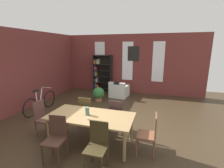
{
  "coord_description": "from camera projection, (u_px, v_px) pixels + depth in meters",
  "views": [
    {
      "loc": [
        1.62,
        -3.53,
        2.34
      ],
      "look_at": [
        -0.07,
        2.0,
        0.99
      ],
      "focal_mm": 25.42,
      "sensor_mm": 36.0,
      "label": 1
    }
  ],
  "objects": [
    {
      "name": "window_pane_1",
      "position": [
        128.0,
        61.0,
        8.1
      ],
      "size": [
        0.55,
        0.02,
        1.94
      ],
      "primitive_type": "cube",
      "color": "white"
    },
    {
      "name": "dining_chair_far_right",
      "position": [
        117.0,
        115.0,
        4.39
      ],
      "size": [
        0.42,
        0.42,
        0.95
      ],
      "color": "#332121",
      "rests_on": "ground"
    },
    {
      "name": "window_pane_0",
      "position": [
        100.0,
        61.0,
        8.53
      ],
      "size": [
        0.55,
        0.02,
        1.94
      ],
      "primitive_type": "cube",
      "color": "white"
    },
    {
      "name": "ground_plane",
      "position": [
        93.0,
        136.0,
        4.28
      ],
      "size": [
        11.73,
        11.73,
        0.0
      ],
      "primitive_type": "plane",
      "color": "#3A2D1D"
    },
    {
      "name": "tealight_candle_0",
      "position": [
        88.0,
        119.0,
        3.57
      ],
      "size": [
        0.04,
        0.04,
        0.05
      ],
      "primitive_type": "cylinder",
      "color": "silver",
      "rests_on": "dining_table"
    },
    {
      "name": "dining_chair_near_right",
      "position": [
        97.0,
        144.0,
        3.05
      ],
      "size": [
        0.41,
        0.41,
        0.95
      ],
      "color": "#322914",
      "rests_on": "ground"
    },
    {
      "name": "framed_picture",
      "position": [
        133.0,
        54.0,
        7.93
      ],
      "size": [
        0.56,
        0.03,
        0.72
      ],
      "primitive_type": "cube",
      "color": "black"
    },
    {
      "name": "window_pane_2",
      "position": [
        158.0,
        62.0,
        7.67
      ],
      "size": [
        0.55,
        0.02,
        1.94
      ],
      "primitive_type": "cube",
      "color": "white"
    },
    {
      "name": "dining_table",
      "position": [
        91.0,
        118.0,
        3.82
      ],
      "size": [
        2.06,
        0.98,
        0.75
      ],
      "color": "olive",
      "rests_on": "ground"
    },
    {
      "name": "potted_plant_by_shelf",
      "position": [
        99.0,
        94.0,
        7.05
      ],
      "size": [
        0.52,
        0.52,
        0.61
      ],
      "color": "#9E6042",
      "rests_on": "ground"
    },
    {
      "name": "dining_chair_near_left",
      "position": [
        56.0,
        137.0,
        3.32
      ],
      "size": [
        0.44,
        0.44,
        0.95
      ],
      "color": "#40271D",
      "rests_on": "ground"
    },
    {
      "name": "vase_on_table",
      "position": [
        87.0,
        111.0,
        3.8
      ],
      "size": [
        0.1,
        0.1,
        0.2
      ],
      "primitive_type": "cylinder",
      "color": "#4C7266",
      "rests_on": "dining_table"
    },
    {
      "name": "bookshelf_tall",
      "position": [
        102.0,
        73.0,
        8.47
      ],
      "size": [
        0.99,
        0.31,
        1.95
      ],
      "color": "black",
      "rests_on": "ground"
    },
    {
      "name": "dining_chair_head_right",
      "position": [
        150.0,
        133.0,
        3.46
      ],
      "size": [
        0.41,
        0.41,
        0.95
      ],
      "color": "brown",
      "rests_on": "ground"
    },
    {
      "name": "bicycle_second",
      "position": [
        41.0,
        103.0,
        5.87
      ],
      "size": [
        0.44,
        1.68,
        0.88
      ],
      "color": "black",
      "rests_on": "ground"
    },
    {
      "name": "armchair_white",
      "position": [
        119.0,
        91.0,
        7.65
      ],
      "size": [
        0.89,
        0.89,
        0.75
      ],
      "color": "silver",
      "rests_on": "ground"
    },
    {
      "name": "back_wall_brick",
      "position": [
        128.0,
        64.0,
        8.2
      ],
      "size": [
        7.47,
        0.12,
        2.98
      ],
      "primitive_type": "cube",
      "color": "brown",
      "rests_on": "ground"
    },
    {
      "name": "dining_chair_head_left",
      "position": [
        43.0,
        117.0,
        4.25
      ],
      "size": [
        0.41,
        0.41,
        0.95
      ],
      "color": "#4F312A",
      "rests_on": "ground"
    },
    {
      "name": "dining_chair_far_left",
      "position": [
        87.0,
        111.0,
        4.65
      ],
      "size": [
        0.41,
        0.41,
        0.95
      ],
      "color": "#46381C",
      "rests_on": "ground"
    }
  ]
}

